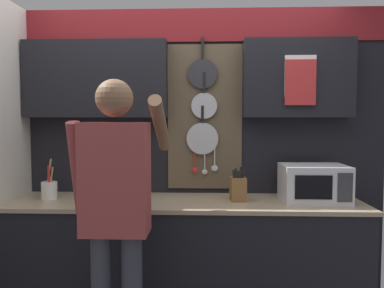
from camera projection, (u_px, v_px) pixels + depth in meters
name	position (u px, v px, depth m)	size (l,w,h in m)	color
base_cabinet_counter	(185.00, 261.00, 2.82)	(2.62, 0.63, 0.91)	black
back_wall_unit	(186.00, 125.00, 3.04)	(3.19, 0.23, 2.41)	black
microwave	(314.00, 183.00, 2.76)	(0.47, 0.36, 0.27)	silver
knife_block	(238.00, 188.00, 2.78)	(0.12, 0.16, 0.26)	brown
utensil_crock	(49.00, 189.00, 2.84)	(0.12, 0.12, 0.31)	white
person	(116.00, 201.00, 2.16)	(0.54, 0.62, 1.75)	#383842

